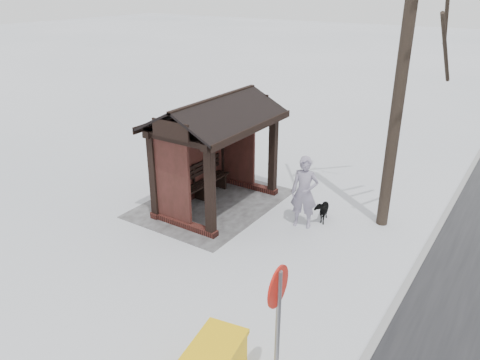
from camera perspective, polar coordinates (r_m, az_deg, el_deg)
name	(u,v)px	position (r m, az deg, el deg)	size (l,w,h in m)	color
ground	(218,205)	(13.22, -2.74, -3.07)	(120.00, 120.00, 0.00)	silver
kerb	(418,265)	(11.27, 20.83, -9.68)	(120.00, 0.15, 0.06)	gray
trampled_patch	(212,203)	(13.32, -3.44, -2.82)	(4.20, 3.20, 0.02)	gray
bus_shelter	(211,130)	(12.50, -3.52, 6.05)	(3.60, 2.40, 3.09)	#3D1A16
pedestrian	(304,192)	(11.84, 7.85, -1.51)	(0.69, 0.45, 1.88)	gray
dog	(322,209)	(12.46, 9.93, -3.56)	(0.33, 0.73, 0.62)	black
road_sign	(277,308)	(6.65, 4.59, -15.35)	(0.61, 0.11, 2.37)	gray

